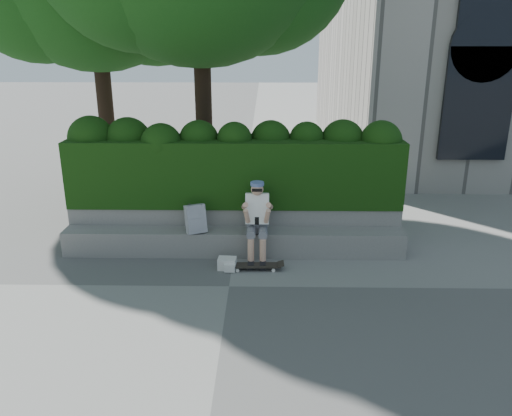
{
  "coord_description": "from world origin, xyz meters",
  "views": [
    {
      "loc": [
        0.54,
        -6.93,
        3.61
      ],
      "look_at": [
        0.4,
        1.0,
        0.95
      ],
      "focal_mm": 35.0,
      "sensor_mm": 36.0,
      "label": 1
    }
  ],
  "objects_px": {
    "skateboard": "(255,266)",
    "backpack_plaid": "(196,219)",
    "backpack_ground": "(227,263)",
    "person": "(257,218)"
  },
  "relations": [
    {
      "from": "skateboard",
      "to": "backpack_plaid",
      "type": "xyz_separation_m",
      "value": [
        -1.04,
        0.54,
        0.62
      ]
    },
    {
      "from": "backpack_plaid",
      "to": "backpack_ground",
      "type": "relative_size",
      "value": 1.64
    },
    {
      "from": "skateboard",
      "to": "backpack_plaid",
      "type": "distance_m",
      "value": 1.33
    },
    {
      "from": "skateboard",
      "to": "backpack_ground",
      "type": "relative_size",
      "value": 2.82
    },
    {
      "from": "person",
      "to": "skateboard",
      "type": "distance_m",
      "value": 0.82
    },
    {
      "from": "person",
      "to": "skateboard",
      "type": "relative_size",
      "value": 1.63
    },
    {
      "from": "skateboard",
      "to": "backpack_plaid",
      "type": "height_order",
      "value": "backpack_plaid"
    },
    {
      "from": "person",
      "to": "backpack_ground",
      "type": "bearing_deg",
      "value": -138.36
    },
    {
      "from": "backpack_plaid",
      "to": "backpack_ground",
      "type": "xyz_separation_m",
      "value": [
        0.57,
        -0.52,
        -0.6
      ]
    },
    {
      "from": "person",
      "to": "backpack_plaid",
      "type": "bearing_deg",
      "value": 175.63
    }
  ]
}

